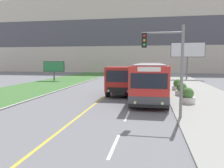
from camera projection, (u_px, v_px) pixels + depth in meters
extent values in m
cube|color=silver|center=(114.00, 146.00, 8.28)|extent=(0.12, 2.40, 0.01)
cube|color=silver|center=(127.00, 116.00, 12.79)|extent=(0.12, 2.40, 0.01)
cube|color=silver|center=(133.00, 101.00, 17.29)|extent=(0.12, 2.40, 0.01)
cube|color=silver|center=(137.00, 93.00, 21.79)|extent=(0.12, 2.40, 0.01)
cube|color=silver|center=(139.00, 87.00, 26.29)|extent=(0.12, 2.40, 0.01)
cube|color=silver|center=(141.00, 83.00, 30.79)|extent=(0.12, 2.40, 0.01)
cube|color=silver|center=(142.00, 80.00, 35.29)|extent=(0.12, 2.40, 0.01)
cube|color=silver|center=(143.00, 78.00, 39.80)|extent=(0.12, 2.40, 0.01)
cube|color=beige|center=(137.00, 36.00, 59.79)|extent=(80.00, 8.00, 20.04)
cube|color=#4C4C56|center=(136.00, 32.00, 55.80)|extent=(80.00, 0.04, 7.02)
cube|color=red|center=(149.00, 83.00, 16.17)|extent=(2.57, 5.34, 2.59)
cube|color=#4C4C51|center=(149.00, 96.00, 16.27)|extent=(2.59, 5.36, 0.70)
cube|color=black|center=(149.00, 78.00, 16.12)|extent=(2.60, 4.91, 0.91)
cube|color=gray|center=(149.00, 65.00, 16.02)|extent=(2.19, 4.80, 0.08)
cube|color=red|center=(150.00, 77.00, 22.27)|extent=(2.57, 5.34, 2.59)
cube|color=#4C4C51|center=(150.00, 86.00, 22.37)|extent=(2.59, 5.36, 0.70)
cube|color=black|center=(150.00, 73.00, 22.23)|extent=(2.60, 4.91, 0.91)
cube|color=gray|center=(150.00, 64.00, 22.13)|extent=(2.19, 4.80, 0.08)
cube|color=#474747|center=(149.00, 79.00, 19.22)|extent=(2.37, 0.90, 2.39)
cube|color=black|center=(149.00, 81.00, 13.49)|extent=(2.27, 0.04, 0.95)
cube|color=black|center=(148.00, 106.00, 13.65)|extent=(2.52, 0.06, 0.20)
sphere|color=#F4EAB2|center=(135.00, 103.00, 13.77)|extent=(0.20, 0.20, 0.20)
sphere|color=#F4EAB2|center=(162.00, 104.00, 13.48)|extent=(0.20, 0.20, 0.20)
cube|color=white|center=(149.00, 69.00, 13.42)|extent=(1.42, 0.04, 0.28)
cylinder|color=black|center=(131.00, 100.00, 15.03)|extent=(0.28, 1.00, 1.00)
cylinder|color=black|center=(167.00, 101.00, 14.61)|extent=(0.28, 1.00, 1.00)
cylinder|color=black|center=(134.00, 93.00, 18.17)|extent=(0.28, 1.00, 1.00)
cylinder|color=black|center=(164.00, 94.00, 17.74)|extent=(0.28, 1.00, 1.00)
cylinder|color=black|center=(138.00, 86.00, 23.12)|extent=(0.28, 1.00, 1.00)
cylinder|color=black|center=(161.00, 87.00, 22.69)|extent=(0.28, 1.00, 1.00)
cube|color=black|center=(123.00, 89.00, 21.29)|extent=(1.08, 6.28, 0.20)
cube|color=#AD231E|center=(120.00, 79.00, 19.30)|extent=(2.40, 2.48, 2.12)
cube|color=black|center=(118.00, 76.00, 18.04)|extent=(2.04, 0.04, 0.95)
cube|color=black|center=(118.00, 90.00, 18.15)|extent=(1.92, 0.06, 0.44)
sphere|color=silver|center=(108.00, 91.00, 18.30)|extent=(0.18, 0.18, 0.18)
sphere|color=silver|center=(128.00, 91.00, 18.00)|extent=(0.18, 0.18, 0.18)
cube|color=#B7931E|center=(125.00, 86.00, 22.61)|extent=(2.28, 3.55, 0.12)
cube|color=#B7931E|center=(115.00, 81.00, 22.74)|extent=(0.12, 3.55, 1.12)
cube|color=#B7931E|center=(135.00, 81.00, 22.37)|extent=(0.12, 3.55, 1.12)
cube|color=#B7931E|center=(123.00, 83.00, 20.88)|extent=(2.28, 0.12, 1.12)
cube|color=#B7931E|center=(127.00, 80.00, 24.23)|extent=(2.28, 0.12, 1.12)
cube|color=#B7931E|center=(123.00, 76.00, 20.80)|extent=(2.28, 0.12, 0.24)
cylinder|color=black|center=(108.00, 91.00, 19.37)|extent=(0.30, 1.04, 1.04)
cylinder|color=black|center=(133.00, 92.00, 18.98)|extent=(0.30, 1.04, 1.04)
cylinder|color=black|center=(115.00, 86.00, 22.99)|extent=(0.30, 1.04, 1.04)
cylinder|color=black|center=(136.00, 87.00, 22.60)|extent=(0.30, 1.04, 1.04)
cylinder|color=slate|center=(182.00, 73.00, 11.92)|extent=(0.16, 0.16, 5.13)
cylinder|color=slate|center=(162.00, 33.00, 11.88)|extent=(2.20, 0.10, 0.10)
cube|color=black|center=(144.00, 40.00, 12.09)|extent=(0.28, 0.24, 0.80)
sphere|color=red|center=(144.00, 36.00, 11.94)|extent=(0.14, 0.14, 0.14)
sphere|color=orange|center=(144.00, 40.00, 11.97)|extent=(0.14, 0.14, 0.14)
sphere|color=green|center=(144.00, 45.00, 11.99)|extent=(0.14, 0.14, 0.14)
cylinder|color=#59595B|center=(187.00, 68.00, 37.73)|extent=(0.24, 0.24, 3.87)
cube|color=#333333|center=(188.00, 50.00, 37.40)|extent=(5.67, 0.20, 2.51)
cube|color=silver|center=(188.00, 50.00, 37.29)|extent=(5.51, 0.02, 2.35)
cylinder|color=#59595B|center=(54.00, 76.00, 34.69)|extent=(0.24, 0.24, 1.52)
cube|color=#333333|center=(54.00, 66.00, 34.53)|extent=(3.52, 0.20, 1.68)
cube|color=#287547|center=(54.00, 66.00, 34.42)|extent=(3.36, 0.02, 1.52)
cylinder|color=silver|center=(188.00, 100.00, 16.14)|extent=(1.08, 1.08, 0.44)
sphere|color=#477A38|center=(188.00, 93.00, 16.08)|extent=(0.86, 0.86, 0.86)
cylinder|color=silver|center=(181.00, 93.00, 19.75)|extent=(1.11, 1.11, 0.42)
sphere|color=#477A38|center=(182.00, 87.00, 19.70)|extent=(0.89, 0.89, 0.89)
cylinder|color=silver|center=(177.00, 88.00, 23.36)|extent=(1.14, 1.14, 0.40)
sphere|color=#477A38|center=(178.00, 83.00, 23.30)|extent=(0.91, 0.91, 0.91)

